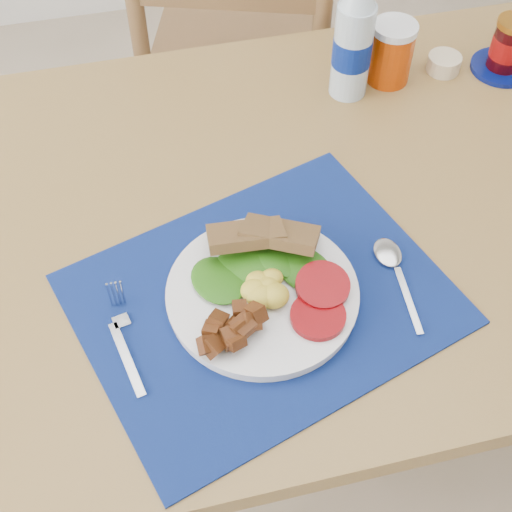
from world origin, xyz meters
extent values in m
plane|color=gray|center=(0.00, 0.00, 0.00)|extent=(4.00, 4.00, 0.00)
cube|color=brown|center=(0.00, 0.20, 0.73)|extent=(1.40, 0.90, 0.04)
cylinder|color=brown|center=(-0.64, 0.59, 0.35)|extent=(0.06, 0.06, 0.71)
cube|color=brown|center=(-0.06, 0.96, 0.47)|extent=(0.57, 0.56, 0.04)
cylinder|color=brown|center=(0.19, 1.07, 0.22)|extent=(0.04, 0.04, 0.45)
cylinder|color=brown|center=(-0.19, 1.20, 0.22)|extent=(0.04, 0.04, 0.45)
cylinder|color=brown|center=(0.07, 0.71, 0.22)|extent=(0.04, 0.04, 0.45)
cylinder|color=brown|center=(-0.31, 0.84, 0.22)|extent=(0.04, 0.04, 0.45)
cube|color=black|center=(-0.23, 0.03, 0.75)|extent=(0.61, 0.54, 0.00)
cylinder|color=silver|center=(-0.23, 0.03, 0.76)|extent=(0.28, 0.28, 0.02)
ellipsoid|color=gold|center=(-0.23, 0.02, 0.79)|extent=(0.07, 0.06, 0.03)
cylinder|color=#91050A|center=(-0.16, -0.01, 0.78)|extent=(0.08, 0.08, 0.01)
ellipsoid|color=#0D4408|center=(-0.22, 0.07, 0.78)|extent=(0.15, 0.09, 0.01)
cube|color=brown|center=(-0.21, 0.11, 0.80)|extent=(0.13, 0.09, 0.04)
cube|color=#B2B5BA|center=(-0.44, -0.03, 0.76)|extent=(0.04, 0.13, 0.00)
cube|color=#B2B5BA|center=(-0.44, 0.06, 0.76)|extent=(0.04, 0.07, 0.00)
cube|color=#B2B5BA|center=(-0.03, -0.03, 0.76)|extent=(0.02, 0.12, 0.00)
ellipsoid|color=#B2B5BA|center=(-0.03, 0.06, 0.76)|extent=(0.04, 0.06, 0.01)
cylinder|color=#ADBFCC|center=(0.03, 0.45, 0.84)|extent=(0.07, 0.07, 0.18)
cylinder|color=navy|center=(0.03, 0.45, 0.84)|extent=(0.07, 0.07, 0.05)
cylinder|color=#AE3404|center=(0.12, 0.47, 0.81)|extent=(0.08, 0.08, 0.11)
cylinder|color=beige|center=(0.23, 0.47, 0.77)|extent=(0.06, 0.06, 0.03)
cylinder|color=#050F56|center=(0.34, 0.45, 0.75)|extent=(0.12, 0.12, 0.01)
cylinder|color=black|center=(0.34, 0.45, 0.80)|extent=(0.06, 0.06, 0.09)
cylinder|color=maroon|center=(0.34, 0.45, 0.80)|extent=(0.07, 0.07, 0.04)
camera|label=1|loc=(-0.38, -0.54, 1.61)|focal=50.00mm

